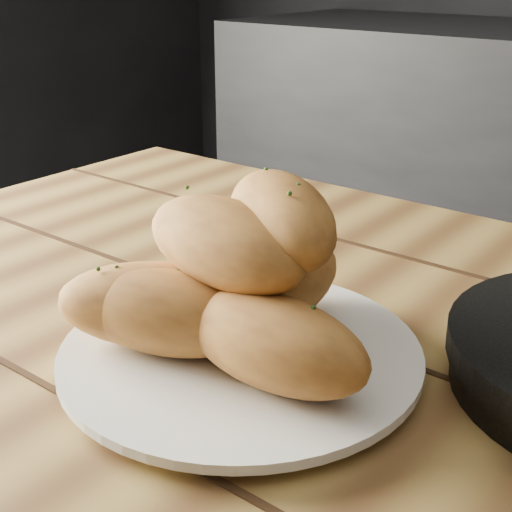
{
  "coord_description": "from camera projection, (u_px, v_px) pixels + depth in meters",
  "views": [
    {
      "loc": [
        -0.11,
        -0.07,
        1.06
      ],
      "look_at": [
        -0.42,
        0.33,
        0.84
      ],
      "focal_mm": 50.0,
      "sensor_mm": 36.0,
      "label": 1
    }
  ],
  "objects": [
    {
      "name": "bread_rolls",
      "position": [
        227.0,
        284.0,
        0.55
      ],
      "size": [
        0.27,
        0.24,
        0.14
      ],
      "color": "#C88337",
      "rests_on": "plate"
    },
    {
      "name": "plate",
      "position": [
        241.0,
        356.0,
        0.57
      ],
      "size": [
        0.29,
        0.29,
        0.02
      ],
      "color": "white",
      "rests_on": "table"
    }
  ]
}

